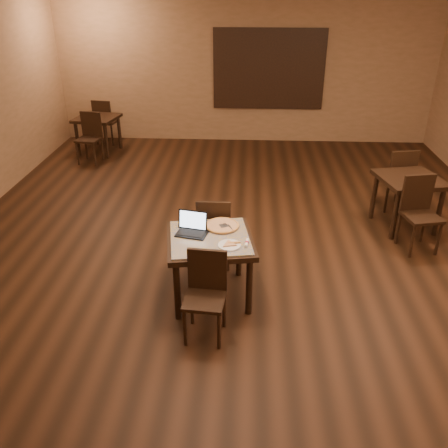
# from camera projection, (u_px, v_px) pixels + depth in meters

# --- Properties ---
(ground) EXTENTS (10.00, 10.00, 0.00)m
(ground) POSITION_uv_depth(u_px,v_px,m) (238.00, 253.00, 6.30)
(ground) COLOR black
(ground) RESTS_ON ground
(wall_back) EXTENTS (8.00, 0.02, 3.00)m
(wall_back) POSITION_uv_depth(u_px,v_px,m) (245.00, 71.00, 10.05)
(wall_back) COLOR #966D4C
(wall_back) RESTS_ON ground
(ceiling) EXTENTS (8.00, 10.00, 0.02)m
(ceiling) POSITION_uv_depth(u_px,v_px,m) (241.00, 5.00, 4.92)
(ceiling) COLOR silver
(ceiling) RESTS_ON wall_back
(mural) EXTENTS (2.34, 0.05, 1.64)m
(mural) POSITION_uv_depth(u_px,v_px,m) (269.00, 69.00, 9.96)
(mural) COLOR #25538A
(mural) RESTS_ON wall_back
(tiled_table) EXTENTS (1.06, 1.06, 0.76)m
(tiled_table) POSITION_uv_depth(u_px,v_px,m) (210.00, 245.00, 5.17)
(tiled_table) COLOR black
(tiled_table) RESTS_ON ground
(chair_main_near) EXTENTS (0.43, 0.43, 0.91)m
(chair_main_near) POSITION_uv_depth(u_px,v_px,m) (206.00, 289.00, 4.68)
(chair_main_near) COLOR black
(chair_main_near) RESTS_ON ground
(chair_main_far) EXTENTS (0.41, 0.41, 0.94)m
(chair_main_far) POSITION_uv_depth(u_px,v_px,m) (214.00, 229.00, 5.77)
(chair_main_far) COLOR black
(chair_main_far) RESTS_ON ground
(laptop) EXTENTS (0.37, 0.32, 0.22)m
(laptop) POSITION_uv_depth(u_px,v_px,m) (192.00, 227.00, 5.19)
(laptop) COLOR black
(laptop) RESTS_ON tiled_table
(plate) EXTENTS (0.24, 0.24, 0.01)m
(plate) POSITION_uv_depth(u_px,v_px,m) (229.00, 245.00, 4.94)
(plate) COLOR white
(plate) RESTS_ON tiled_table
(pizza_slice) EXTENTS (0.20, 0.20, 0.02)m
(pizza_slice) POSITION_uv_depth(u_px,v_px,m) (229.00, 244.00, 4.94)
(pizza_slice) COLOR #F6E6A4
(pizza_slice) RESTS_ON plate
(pizza_pan) EXTENTS (0.32, 0.32, 0.01)m
(pizza_pan) POSITION_uv_depth(u_px,v_px,m) (222.00, 227.00, 5.32)
(pizza_pan) COLOR silver
(pizza_pan) RESTS_ON tiled_table
(pizza_whole) EXTENTS (0.38, 0.38, 0.03)m
(pizza_whole) POSITION_uv_depth(u_px,v_px,m) (222.00, 225.00, 5.32)
(pizza_whole) COLOR #F6E6A4
(pizza_whole) RESTS_ON pizza_pan
(spatula) EXTENTS (0.17, 0.23, 0.01)m
(spatula) POSITION_uv_depth(u_px,v_px,m) (224.00, 226.00, 5.29)
(spatula) COLOR silver
(spatula) RESTS_ON pizza_whole
(napkin_roll) EXTENTS (0.05, 0.16, 0.04)m
(napkin_roll) POSITION_uv_depth(u_px,v_px,m) (247.00, 243.00, 4.97)
(napkin_roll) COLOR white
(napkin_roll) RESTS_ON tiled_table
(other_table_a) EXTENTS (0.98, 0.98, 0.77)m
(other_table_a) POSITION_uv_depth(u_px,v_px,m) (409.00, 186.00, 6.70)
(other_table_a) COLOR black
(other_table_a) RESTS_ON ground
(other_table_a_chair_near) EXTENTS (0.51, 0.51, 1.00)m
(other_table_a_chair_near) POSITION_uv_depth(u_px,v_px,m) (419.00, 209.00, 6.22)
(other_table_a_chair_near) COLOR black
(other_table_a_chair_near) RESTS_ON ground
(other_table_a_chair_far) EXTENTS (0.51, 0.51, 1.00)m
(other_table_a_chair_far) POSITION_uv_depth(u_px,v_px,m) (398.00, 176.00, 7.25)
(other_table_a_chair_far) COLOR black
(other_table_a_chair_far) RESTS_ON ground
(other_table_b) EXTENTS (0.92, 0.92, 0.75)m
(other_table_b) POSITION_uv_depth(u_px,v_px,m) (97.00, 123.00, 9.71)
(other_table_b) COLOR black
(other_table_b) RESTS_ON ground
(other_table_b_chair_near) EXTENTS (0.48, 0.48, 0.97)m
(other_table_b_chair_near) POSITION_uv_depth(u_px,v_px,m) (90.00, 134.00, 9.24)
(other_table_b_chair_near) COLOR black
(other_table_b_chair_near) RESTS_ON ground
(other_table_b_chair_far) EXTENTS (0.48, 0.48, 0.97)m
(other_table_b_chair_far) POSITION_uv_depth(u_px,v_px,m) (105.00, 119.00, 10.24)
(other_table_b_chair_far) COLOR black
(other_table_b_chair_far) RESTS_ON ground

